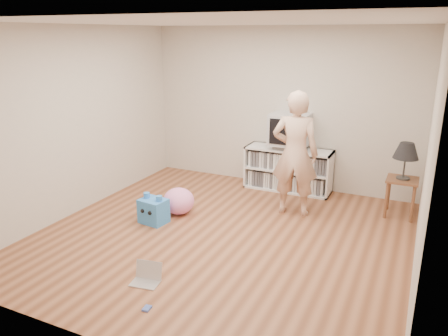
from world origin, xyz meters
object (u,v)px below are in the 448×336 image
media_unit (288,169)px  laptop (147,277)px  dvd_deck (289,146)px  plush_pink (179,201)px  plush_blue (153,211)px  table_lamp (406,152)px  side_table (402,188)px  person (295,154)px  crt_tv (290,129)px

media_unit → laptop: 3.38m
dvd_deck → plush_pink: size_ratio=1.01×
dvd_deck → plush_blue: bearing=-121.7°
table_lamp → laptop: size_ratio=1.59×
side_table → person: person is taller
laptop → plush_pink: plush_pink is taller
crt_tv → plush_blue: 2.54m
table_lamp → dvd_deck: bearing=168.1°
media_unit → person: size_ratio=0.79×
table_lamp → plush_blue: (-3.01, -1.67, -0.77)m
laptop → plush_blue: (-0.77, 1.28, 0.12)m
crt_tv → laptop: bearing=-98.4°
media_unit → table_lamp: table_lamp is taller
crt_tv → side_table: crt_tv is taller
media_unit → plush_pink: (-1.11, -1.64, -0.16)m
plush_blue → person: bearing=42.7°
crt_tv → plush_pink: 2.14m
side_table → laptop: size_ratio=1.70×
media_unit → laptop: bearing=-98.4°
dvd_deck → plush_blue: dvd_deck is taller
media_unit → laptop: media_unit is taller
person → plush_blue: 2.10m
person → side_table: bearing=-166.0°
crt_tv → plush_blue: size_ratio=1.47×
side_table → plush_pink: (-2.86, -1.26, -0.23)m
person → plush_blue: bearing=27.6°
media_unit → plush_blue: (-1.26, -2.06, -0.18)m
crt_tv → person: (0.36, -0.91, -0.14)m
dvd_deck → crt_tv: crt_tv is taller
media_unit → plush_blue: size_ratio=3.42×
crt_tv → side_table: 1.89m
side_table → plush_blue: side_table is taller
side_table → table_lamp: 0.53m
media_unit → crt_tv: 0.67m
table_lamp → laptop: table_lamp is taller
media_unit → table_lamp: 1.89m
table_lamp → plush_blue: table_lamp is taller
table_lamp → plush_pink: bearing=-156.3°
laptop → plush_blue: bearing=111.8°
dvd_deck → table_lamp: size_ratio=0.87×
person → laptop: person is taller
side_table → plush_pink: bearing=-156.3°
table_lamp → plush_pink: size_ratio=1.16×
laptop → plush_pink: bearing=100.9°
crt_tv → plush_blue: crt_tv is taller
dvd_deck → table_lamp: (1.75, -0.37, 0.21)m
media_unit → plush_pink: media_unit is taller
plush_blue → plush_pink: 0.44m
side_table → dvd_deck: bearing=168.1°
media_unit → dvd_deck: dvd_deck is taller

